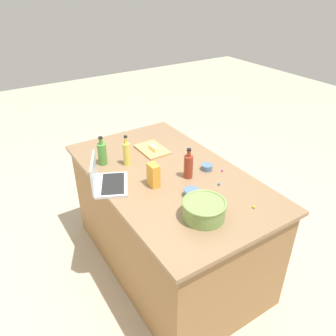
{
  "coord_description": "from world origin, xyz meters",
  "views": [
    {
      "loc": [
        -1.78,
        1.14,
        2.2
      ],
      "look_at": [
        0.0,
        0.0,
        0.95
      ],
      "focal_mm": 35.44,
      "sensor_mm": 36.0,
      "label": 1
    }
  ],
  "objects_px": {
    "mixing_bowl_large": "(204,209)",
    "butter_stick_left": "(153,148)",
    "bottle_oil": "(127,153)",
    "candy_bag": "(153,175)",
    "bottle_soy": "(188,166)",
    "bottle_olive": "(102,153)",
    "laptop": "(106,181)",
    "ramekin_small": "(207,167)",
    "cutting_board": "(152,150)",
    "ramekin_medium": "(191,193)"
  },
  "relations": [
    {
      "from": "bottle_soy",
      "to": "ramekin_medium",
      "type": "distance_m",
      "value": 0.25
    },
    {
      "from": "bottle_oil",
      "to": "bottle_olive",
      "type": "height_order",
      "value": "bottle_oil"
    },
    {
      "from": "bottle_soy",
      "to": "ramekin_small",
      "type": "xyz_separation_m",
      "value": [
        0.01,
        -0.18,
        -0.07
      ]
    },
    {
      "from": "bottle_oil",
      "to": "candy_bag",
      "type": "distance_m",
      "value": 0.37
    },
    {
      "from": "laptop",
      "to": "bottle_soy",
      "type": "relative_size",
      "value": 1.61
    },
    {
      "from": "ramekin_small",
      "to": "ramekin_medium",
      "type": "bearing_deg",
      "value": 125.29
    },
    {
      "from": "laptop",
      "to": "bottle_oil",
      "type": "xyz_separation_m",
      "value": [
        0.2,
        -0.26,
        0.05
      ]
    },
    {
      "from": "bottle_oil",
      "to": "bottle_soy",
      "type": "bearing_deg",
      "value": -144.44
    },
    {
      "from": "cutting_board",
      "to": "bottle_olive",
      "type": "bearing_deg",
      "value": 88.17
    },
    {
      "from": "bottle_olive",
      "to": "ramekin_small",
      "type": "bearing_deg",
      "value": -129.0
    },
    {
      "from": "cutting_board",
      "to": "butter_stick_left",
      "type": "distance_m",
      "value": 0.04
    },
    {
      "from": "bottle_oil",
      "to": "candy_bag",
      "type": "relative_size",
      "value": 1.45
    },
    {
      "from": "bottle_olive",
      "to": "candy_bag",
      "type": "bearing_deg",
      "value": -159.68
    },
    {
      "from": "bottle_soy",
      "to": "mixing_bowl_large",
      "type": "bearing_deg",
      "value": 155.87
    },
    {
      "from": "mixing_bowl_large",
      "to": "bottle_oil",
      "type": "xyz_separation_m",
      "value": [
        0.84,
        0.1,
        0.04
      ]
    },
    {
      "from": "bottle_soy",
      "to": "ramekin_medium",
      "type": "height_order",
      "value": "bottle_soy"
    },
    {
      "from": "bottle_oil",
      "to": "bottle_soy",
      "type": "xyz_separation_m",
      "value": [
        -0.41,
        -0.29,
        -0.01
      ]
    },
    {
      "from": "mixing_bowl_large",
      "to": "bottle_soy",
      "type": "distance_m",
      "value": 0.47
    },
    {
      "from": "bottle_olive",
      "to": "candy_bag",
      "type": "xyz_separation_m",
      "value": [
        -0.48,
        -0.18,
        -0.01
      ]
    },
    {
      "from": "cutting_board",
      "to": "ramekin_medium",
      "type": "height_order",
      "value": "ramekin_medium"
    },
    {
      "from": "cutting_board",
      "to": "ramekin_small",
      "type": "distance_m",
      "value": 0.53
    },
    {
      "from": "bottle_soy",
      "to": "candy_bag",
      "type": "distance_m",
      "value": 0.27
    },
    {
      "from": "mixing_bowl_large",
      "to": "bottle_olive",
      "type": "relative_size",
      "value": 1.17
    },
    {
      "from": "cutting_board",
      "to": "ramekin_small",
      "type": "xyz_separation_m",
      "value": [
        -0.5,
        -0.19,
        0.01
      ]
    },
    {
      "from": "ramekin_medium",
      "to": "bottle_olive",
      "type": "bearing_deg",
      "value": 24.24
    },
    {
      "from": "laptop",
      "to": "mixing_bowl_large",
      "type": "distance_m",
      "value": 0.74
    },
    {
      "from": "bottle_soy",
      "to": "butter_stick_left",
      "type": "relative_size",
      "value": 2.12
    },
    {
      "from": "cutting_board",
      "to": "candy_bag",
      "type": "distance_m",
      "value": 0.54
    },
    {
      "from": "bottle_soy",
      "to": "cutting_board",
      "type": "bearing_deg",
      "value": 1.26
    },
    {
      "from": "bottle_oil",
      "to": "laptop",
      "type": "bearing_deg",
      "value": 126.8
    },
    {
      "from": "ramekin_small",
      "to": "cutting_board",
      "type": "bearing_deg",
      "value": 21.25
    },
    {
      "from": "bottle_olive",
      "to": "butter_stick_left",
      "type": "distance_m",
      "value": 0.44
    },
    {
      "from": "mixing_bowl_large",
      "to": "cutting_board",
      "type": "bearing_deg",
      "value": -10.99
    },
    {
      "from": "cutting_board",
      "to": "mixing_bowl_large",
      "type": "bearing_deg",
      "value": 169.01
    },
    {
      "from": "ramekin_small",
      "to": "laptop",
      "type": "bearing_deg",
      "value": 74.7
    },
    {
      "from": "mixing_bowl_large",
      "to": "candy_bag",
      "type": "xyz_separation_m",
      "value": [
        0.47,
        0.08,
        0.02
      ]
    },
    {
      "from": "laptop",
      "to": "bottle_soy",
      "type": "distance_m",
      "value": 0.6
    },
    {
      "from": "bottle_olive",
      "to": "cutting_board",
      "type": "distance_m",
      "value": 0.45
    },
    {
      "from": "bottle_oil",
      "to": "cutting_board",
      "type": "bearing_deg",
      "value": -71.03
    },
    {
      "from": "laptop",
      "to": "ramekin_medium",
      "type": "bearing_deg",
      "value": -133.81
    },
    {
      "from": "bottle_soy",
      "to": "ramekin_small",
      "type": "relative_size",
      "value": 2.72
    },
    {
      "from": "mixing_bowl_large",
      "to": "butter_stick_left",
      "type": "bearing_deg",
      "value": -11.28
    },
    {
      "from": "cutting_board",
      "to": "candy_bag",
      "type": "bearing_deg",
      "value": 150.93
    },
    {
      "from": "candy_bag",
      "to": "bottle_oil",
      "type": "bearing_deg",
      "value": 3.37
    },
    {
      "from": "bottle_olive",
      "to": "candy_bag",
      "type": "distance_m",
      "value": 0.51
    },
    {
      "from": "mixing_bowl_large",
      "to": "candy_bag",
      "type": "distance_m",
      "value": 0.48
    },
    {
      "from": "bottle_soy",
      "to": "cutting_board",
      "type": "height_order",
      "value": "bottle_soy"
    },
    {
      "from": "bottle_olive",
      "to": "ramekin_medium",
      "type": "height_order",
      "value": "bottle_olive"
    },
    {
      "from": "mixing_bowl_large",
      "to": "cutting_board",
      "type": "relative_size",
      "value": 0.92
    },
    {
      "from": "laptop",
      "to": "ramekin_small",
      "type": "bearing_deg",
      "value": -105.3
    }
  ]
}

